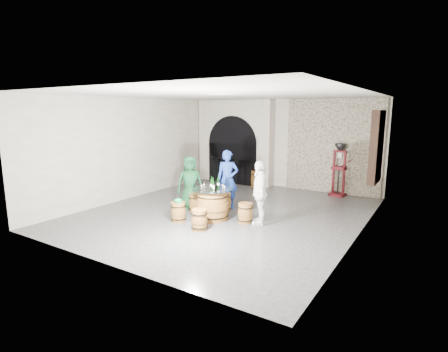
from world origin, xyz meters
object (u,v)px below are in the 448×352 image
Objects in this scene: barrel_stool_right at (245,213)px; person_blue at (228,180)px; wine_bottle_left at (212,184)px; corking_press at (339,166)px; barrel_stool_far at (224,202)px; barrel_stool_near_left at (178,212)px; barrel_table at (212,204)px; wine_bottle_center at (213,185)px; wine_bottle_right at (218,183)px; side_barrel at (257,179)px; barrel_stool_near_right at (199,220)px; person_white at (260,193)px; barrel_stool_left at (196,203)px; person_green at (190,183)px.

barrel_stool_right is 1.52m from person_blue.
corking_press is at bearing 63.96° from wine_bottle_left.
barrel_stool_far is 1.54m from barrel_stool_near_left.
person_blue reaches higher than barrel_table.
wine_bottle_left is 0.14m from wine_bottle_center.
wine_bottle_right reaches higher than side_barrel.
barrel_stool_near_right is 1.53× the size of wine_bottle_left.
barrel_table is at bearing 134.16° from wine_bottle_center.
person_blue is 3.14m from side_barrel.
side_barrel is (-0.64, 3.28, 0.06)m from barrel_stool_far.
barrel_table is at bearing 3.49° from wine_bottle_left.
person_white reaches higher than wine_bottle_center.
barrel_stool_far is 1.12m from wine_bottle_left.
side_barrel reaches higher than barrel_stool_near_right.
barrel_stool_left is 1.53× the size of wine_bottle_right.
barrel_table is 4.22m from side_barrel.
barrel_stool_right is at bearing -69.57° from person_blue.
person_blue reaches higher than barrel_stool_near_left.
person_green is at bearing 153.88° from wine_bottle_center.
barrel_stool_near_left is at bearing -136.26° from wine_bottle_left.
side_barrel is 3.00m from corking_press.
barrel_stool_near_right is 1.04m from wine_bottle_center.
side_barrel is (-0.17, 4.74, 0.06)m from barrel_stool_near_left.
barrel_stool_near_right is at bearing -81.21° from wine_bottle_center.
wine_bottle_right is at bearing 98.41° from barrel_stool_near_right.
person_blue reaches higher than wine_bottle_left.
barrel_stool_right is 1.53× the size of wine_bottle_right.
wine_bottle_center reaches higher than barrel_stool_right.
barrel_table is 0.89m from barrel_stool_right.
person_green reaches higher than wine_bottle_left.
barrel_stool_far is at bearing 72.13° from barrel_stool_near_left.
barrel_stool_left and barrel_stool_far have the same top height.
barrel_table is 2.09× the size of barrel_stool_right.
side_barrel is at bearing 71.18° from person_blue.
person_green is (-0.30, 0.13, 0.52)m from barrel_stool_left.
person_green is at bearing -94.55° from side_barrel.
barrel_stool_near_left is 1.53× the size of wine_bottle_left.
barrel_stool_near_left is 1.53× the size of wine_bottle_right.
person_blue is 1.05× the size of person_white.
wine_bottle_left is 4.82m from corking_press.
barrel_stool_near_left is 1.11m from wine_bottle_left.
side_barrel is at bearing 101.53° from barrel_stool_near_right.
corking_press is (2.01, 4.42, 0.07)m from wine_bottle_center.
corking_press is at bearing 64.16° from barrel_table.
barrel_stool_far is 0.30× the size of person_blue.
person_blue is at bearing 101.31° from barrel_stool_far.
barrel_stool_right is at bearing 58.77° from barrel_stool_near_right.
barrel_stool_right is 1.13m from wine_bottle_left.
wine_bottle_center is at bearing -103.26° from corking_press.
corking_press reaches higher than barrel_stool_right.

